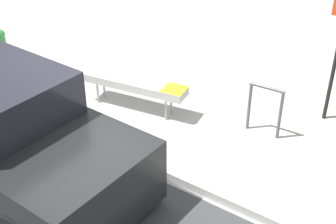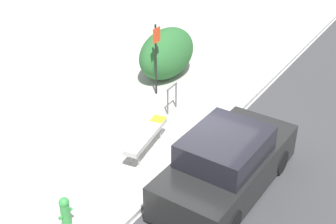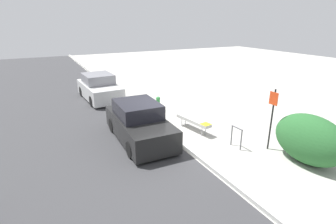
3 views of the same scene
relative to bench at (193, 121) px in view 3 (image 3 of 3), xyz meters
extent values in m
plane|color=#ADAAA3|center=(0.44, -1.14, -0.46)|extent=(60.00, 60.00, 0.00)
cube|color=#38383A|center=(0.44, -6.29, -0.46)|extent=(60.00, 10.00, 0.01)
cube|color=#B7B7B2|center=(0.44, -1.14, -0.40)|extent=(60.00, 0.20, 0.13)
cylinder|color=#99999E|center=(-0.63, -0.21, -0.26)|extent=(0.04, 0.04, 0.40)
cylinder|color=#99999E|center=(0.65, 0.01, -0.26)|extent=(0.04, 0.04, 0.40)
cylinder|color=#99999E|center=(-0.67, -0.01, -0.26)|extent=(0.04, 0.04, 0.40)
cylinder|color=#99999E|center=(0.62, 0.21, -0.26)|extent=(0.04, 0.04, 0.40)
cube|color=#B2B2AD|center=(-0.01, 0.00, 0.00)|extent=(1.89, 0.67, 0.14)
cube|color=yellow|center=(0.73, 0.12, 0.08)|extent=(0.42, 0.42, 0.01)
cylinder|color=#515156|center=(1.85, 0.54, -0.06)|extent=(0.05, 0.05, 0.80)
cylinder|color=#515156|center=(2.35, 0.57, -0.06)|extent=(0.05, 0.05, 0.80)
cylinder|color=#515156|center=(2.10, 0.56, 0.34)|extent=(0.55, 0.08, 0.05)
cylinder|color=black|center=(2.74, 1.55, 0.69)|extent=(0.06, 0.06, 2.30)
cube|color=red|center=(2.74, 1.51, 1.51)|extent=(0.36, 0.02, 0.46)
cylinder|color=#338C3F|center=(-3.17, -0.19, -0.16)|extent=(0.20, 0.20, 0.60)
sphere|color=#338C3F|center=(-3.17, -0.19, 0.19)|extent=(0.22, 0.22, 0.22)
cylinder|color=#338C3F|center=(-3.31, -0.19, -0.10)|extent=(0.08, 0.07, 0.07)
cylinder|color=#338C3F|center=(-3.03, -0.19, -0.10)|extent=(0.08, 0.07, 0.07)
ellipsoid|color=#28602D|center=(4.01, 1.97, 0.37)|extent=(2.48, 1.44, 1.66)
cylinder|color=black|center=(1.04, -1.65, -0.16)|extent=(0.60, 0.20, 0.60)
cylinder|color=black|center=(0.99, -3.23, -0.16)|extent=(0.60, 0.20, 0.60)
cylinder|color=black|center=(-1.47, -1.58, -0.16)|extent=(0.60, 0.20, 0.60)
cylinder|color=black|center=(-1.51, -3.16, -0.16)|extent=(0.60, 0.20, 0.60)
cube|color=black|center=(-0.24, -2.40, 0.07)|extent=(4.09, 1.83, 0.84)
cube|color=black|center=(-0.40, -2.40, 0.77)|extent=(1.98, 1.60, 0.59)
cylinder|color=black|center=(-5.55, -1.55, -0.16)|extent=(0.61, 0.21, 0.60)
cylinder|color=black|center=(-5.47, -3.18, -0.16)|extent=(0.61, 0.21, 0.60)
cylinder|color=black|center=(-8.02, -1.68, -0.16)|extent=(0.61, 0.21, 0.60)
cylinder|color=black|center=(-7.94, -3.31, -0.16)|extent=(0.61, 0.21, 0.60)
cube|color=silver|center=(-6.75, -2.43, 0.07)|extent=(4.07, 1.97, 0.84)
cube|color=gray|center=(-6.91, -2.44, 0.76)|extent=(1.99, 1.69, 0.59)
camera|label=1|loc=(4.41, -5.26, 3.62)|focal=50.00mm
camera|label=2|loc=(-8.11, -5.87, 6.54)|focal=50.00mm
camera|label=3|loc=(8.86, -5.82, 4.09)|focal=28.00mm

